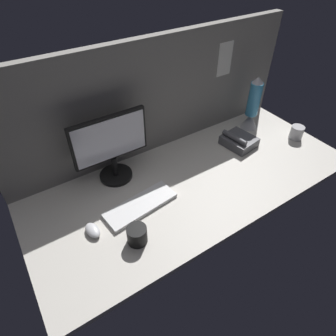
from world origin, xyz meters
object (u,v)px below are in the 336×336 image
keyboard (141,205)px  desk_phone (239,141)px  mug_steel (297,132)px  monitor (111,146)px  lava_lamp (252,107)px  mug_black_travel (137,235)px  mouse (93,230)px

keyboard → desk_phone: 77.56cm
desk_phone → mug_steel: bearing=-21.9°
keyboard → desk_phone: size_ratio=1.74×
monitor → lava_lamp: (97.63, -4.51, -5.67)cm
keyboard → mug_steel: size_ratio=4.29×
monitor → desk_phone: bearing=-11.7°
keyboard → lava_lamp: lava_lamp is taller
keyboard → lava_lamp: 100.80cm
monitor → keyboard: monitor is taller
keyboard → lava_lamp: size_ratio=1.03×
keyboard → monitor: bearing=84.7°
mug_black_travel → desk_phone: (87.51, 28.65, -1.09)cm
mug_black_travel → lava_lamp: lava_lamp is taller
monitor → desk_phone: (77.16, -15.92, -17.51)cm
keyboard → mouse: size_ratio=3.85×
mug_steel → mouse: bearing=179.6°
mouse → mug_black_travel: 21.28cm
mug_black_travel → desk_phone: size_ratio=0.42×
monitor → mug_steel: size_ratio=4.66×
keyboard → mouse: bearing=178.2°
mouse → desk_phone: desk_phone is taller
lava_lamp → desk_phone: (-20.47, -11.41, -11.84)cm
monitor → keyboard: size_ratio=1.09×
keyboard → mug_steel: bearing=-7.9°
monitor → mouse: 43.45cm
mug_steel → keyboard: bearing=178.5°
mug_steel → mug_black_travel: bearing=-173.6°
monitor → mouse: size_ratio=4.18×
keyboard → desk_phone: desk_phone is taller
monitor → mug_black_travel: size_ratio=4.46×
keyboard → mug_black_travel: (-10.87, -16.94, 3.28)cm
monitor → keyboard: 33.94cm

